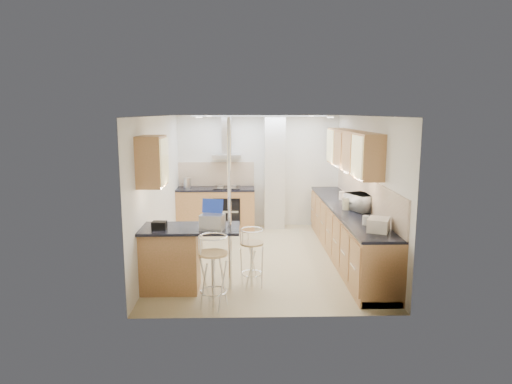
{
  "coord_description": "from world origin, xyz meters",
  "views": [
    {
      "loc": [
        -0.32,
        -7.82,
        2.57
      ],
      "look_at": [
        -0.11,
        0.2,
        1.16
      ],
      "focal_mm": 32.0,
      "sensor_mm": 36.0,
      "label": 1
    }
  ],
  "objects_px": {
    "laptop": "(212,222)",
    "bar_stool_end": "(252,258)",
    "bread_bin": "(379,225)",
    "bar_stool_near": "(213,272)",
    "microwave": "(361,202)"
  },
  "relations": [
    {
      "from": "microwave",
      "to": "bar_stool_near",
      "type": "relative_size",
      "value": 0.52
    },
    {
      "from": "bar_stool_near",
      "to": "bread_bin",
      "type": "relative_size",
      "value": 2.83
    },
    {
      "from": "bread_bin",
      "to": "bar_stool_near",
      "type": "bearing_deg",
      "value": -145.06
    },
    {
      "from": "laptop",
      "to": "bread_bin",
      "type": "xyz_separation_m",
      "value": [
        2.33,
        -0.07,
        -0.04
      ]
    },
    {
      "from": "bar_stool_end",
      "to": "laptop",
      "type": "bearing_deg",
      "value": 167.8
    },
    {
      "from": "microwave",
      "to": "bar_stool_end",
      "type": "distance_m",
      "value": 2.23
    },
    {
      "from": "microwave",
      "to": "laptop",
      "type": "relative_size",
      "value": 1.62
    },
    {
      "from": "bar_stool_end",
      "to": "microwave",
      "type": "bearing_deg",
      "value": -6.49
    },
    {
      "from": "bar_stool_near",
      "to": "bar_stool_end",
      "type": "height_order",
      "value": "bar_stool_near"
    },
    {
      "from": "bar_stool_near",
      "to": "bar_stool_end",
      "type": "distance_m",
      "value": 0.89
    },
    {
      "from": "microwave",
      "to": "bar_stool_end",
      "type": "xyz_separation_m",
      "value": [
        -1.87,
        -1.05,
        -0.62
      ]
    },
    {
      "from": "laptop",
      "to": "bar_stool_end",
      "type": "height_order",
      "value": "laptop"
    },
    {
      "from": "bar_stool_end",
      "to": "bread_bin",
      "type": "relative_size",
      "value": 2.53
    },
    {
      "from": "microwave",
      "to": "laptop",
      "type": "bearing_deg",
      "value": 94.25
    },
    {
      "from": "laptop",
      "to": "bread_bin",
      "type": "distance_m",
      "value": 2.33
    }
  ]
}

